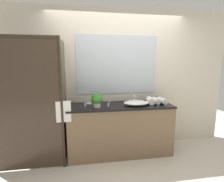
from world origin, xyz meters
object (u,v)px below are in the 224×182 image
(amenity_bottle_lotion, at_px, (109,102))
(rolled_towel_near_edge, at_px, (162,101))
(soap_dish, at_px, (89,103))
(amenity_bottle_conditioner, at_px, (108,105))
(potted_plant, at_px, (97,99))
(rolled_towel_middle, at_px, (156,101))
(amenity_bottle_shampoo, at_px, (85,104))
(rolled_towel_far_edge, at_px, (150,101))
(faucet, at_px, (134,100))
(sink_basin, at_px, (136,103))

(amenity_bottle_lotion, height_order, rolled_towel_near_edge, rolled_towel_near_edge)
(soap_dish, height_order, amenity_bottle_conditioner, amenity_bottle_conditioner)
(potted_plant, bearing_deg, amenity_bottle_conditioner, -0.93)
(soap_dish, bearing_deg, rolled_towel_middle, -7.48)
(amenity_bottle_shampoo, relative_size, rolled_towel_near_edge, 0.37)
(rolled_towel_far_edge, bearing_deg, potted_plant, -175.72)
(faucet, xyz_separation_m, amenity_bottle_conditioner, (-0.50, -0.21, -0.01))
(amenity_bottle_conditioner, xyz_separation_m, rolled_towel_middle, (0.88, 0.08, 0.02))
(potted_plant, height_order, amenity_bottle_lotion, potted_plant)
(soap_dish, xyz_separation_m, amenity_bottle_shampoo, (-0.07, -0.15, 0.02))
(amenity_bottle_conditioner, bearing_deg, faucet, 22.70)
(rolled_towel_far_edge, bearing_deg, rolled_towel_middle, 4.97)
(faucet, relative_size, rolled_towel_near_edge, 0.79)
(faucet, xyz_separation_m, amenity_bottle_lotion, (-0.47, -0.05, -0.01))
(soap_dish, height_order, amenity_bottle_lotion, amenity_bottle_lotion)
(soap_dish, distance_m, rolled_towel_middle, 1.21)
(amenity_bottle_conditioner, xyz_separation_m, rolled_towel_far_edge, (0.77, 0.07, 0.02))
(amenity_bottle_conditioner, height_order, rolled_towel_middle, rolled_towel_middle)
(sink_basin, height_order, amenity_bottle_lotion, amenity_bottle_lotion)
(faucet, distance_m, amenity_bottle_lotion, 0.47)
(potted_plant, height_order, soap_dish, potted_plant)
(rolled_towel_near_edge, xyz_separation_m, rolled_towel_middle, (-0.11, 0.02, -0.00))
(faucet, distance_m, rolled_towel_near_edge, 0.51)
(potted_plant, height_order, rolled_towel_far_edge, potted_plant)
(sink_basin, relative_size, faucet, 2.57)
(amenity_bottle_lotion, bearing_deg, rolled_towel_far_edge, -6.25)
(potted_plant, relative_size, rolled_towel_near_edge, 1.07)
(amenity_bottle_lotion, relative_size, rolled_towel_far_edge, 0.42)
(amenity_bottle_shampoo, distance_m, rolled_towel_near_edge, 1.37)
(rolled_towel_middle, height_order, rolled_towel_far_edge, rolled_towel_far_edge)
(rolled_towel_near_edge, bearing_deg, rolled_towel_far_edge, 177.76)
(faucet, distance_m, potted_plant, 0.72)
(amenity_bottle_lotion, bearing_deg, potted_plant, -144.33)
(sink_basin, relative_size, rolled_towel_middle, 2.29)
(sink_basin, bearing_deg, faucet, 90.00)
(rolled_towel_near_edge, height_order, rolled_towel_far_edge, rolled_towel_far_edge)
(rolled_towel_near_edge, bearing_deg, amenity_bottle_shampoo, 178.83)
(faucet, distance_m, amenity_bottle_conditioner, 0.54)
(faucet, xyz_separation_m, potted_plant, (-0.68, -0.20, 0.08))
(amenity_bottle_conditioner, height_order, rolled_towel_near_edge, rolled_towel_near_edge)
(faucet, distance_m, rolled_towel_far_edge, 0.30)
(amenity_bottle_shampoo, bearing_deg, amenity_bottle_lotion, 8.53)
(faucet, relative_size, rolled_towel_far_edge, 0.76)
(sink_basin, bearing_deg, soap_dish, 166.62)
(sink_basin, distance_m, faucet, 0.16)
(rolled_towel_near_edge, height_order, rolled_towel_middle, rolled_towel_near_edge)
(potted_plant, distance_m, amenity_bottle_lotion, 0.28)
(rolled_towel_middle, bearing_deg, rolled_towel_near_edge, -9.37)
(potted_plant, relative_size, amenity_bottle_shampoo, 2.92)
(potted_plant, bearing_deg, sink_basin, 3.69)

